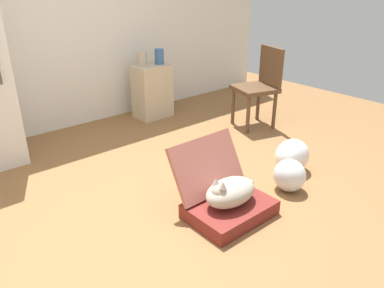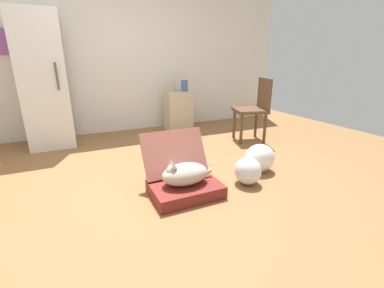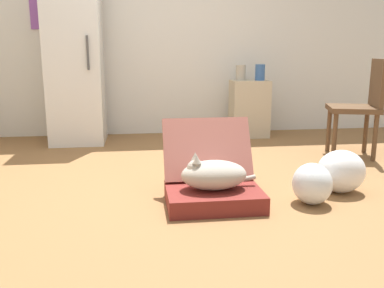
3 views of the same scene
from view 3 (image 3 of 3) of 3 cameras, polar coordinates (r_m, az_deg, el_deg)
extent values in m
plane|color=olive|center=(3.19, -0.64, -5.98)|extent=(7.68, 7.68, 0.00)
cube|color=silver|center=(5.28, -3.79, 15.65)|extent=(6.40, 0.12, 2.60)
cube|color=#9450AA|center=(5.30, -19.50, 16.54)|extent=(0.34, 0.02, 0.35)
cube|color=maroon|center=(2.81, 3.00, -7.30)|extent=(0.63, 0.47, 0.12)
cube|color=#B26356|center=(2.98, 2.15, -0.70)|extent=(0.63, 0.26, 0.43)
ellipsoid|color=#B2A899|center=(2.77, 3.04, -4.27)|extent=(0.44, 0.28, 0.19)
sphere|color=#B2A899|center=(2.73, 0.55, -3.49)|extent=(0.13, 0.13, 0.13)
cone|color=#B2A899|center=(2.68, 0.66, -2.08)|extent=(0.06, 0.06, 0.06)
cone|color=#B2A899|center=(2.75, 0.45, -1.72)|extent=(0.06, 0.06, 0.06)
cylinder|color=#B2A899|center=(2.86, 6.78, -4.91)|extent=(0.20, 0.03, 0.07)
ellipsoid|color=silver|center=(2.93, 16.20, -5.26)|extent=(0.27, 0.28, 0.28)
ellipsoid|color=white|center=(3.23, 19.81, -3.56)|extent=(0.36, 0.30, 0.32)
cube|color=silver|center=(4.85, -15.79, 10.91)|extent=(0.59, 0.60, 1.82)
cylinder|color=#4C4C4C|center=(4.51, -14.16, 12.07)|extent=(0.02, 0.02, 0.35)
cube|color=beige|center=(5.08, 7.87, 4.83)|extent=(0.44, 0.33, 0.68)
cylinder|color=#B7AD99|center=(5.04, 6.71, 9.72)|extent=(0.12, 0.12, 0.18)
cylinder|color=#38609E|center=(5.04, 9.34, 9.70)|extent=(0.12, 0.12, 0.19)
cylinder|color=brown|center=(4.52, 18.29, 1.85)|extent=(0.04, 0.04, 0.45)
cylinder|color=brown|center=(4.17, 19.02, 0.96)|extent=(0.04, 0.04, 0.45)
cylinder|color=brown|center=(4.59, 22.78, 1.67)|extent=(0.04, 0.04, 0.45)
cylinder|color=brown|center=(4.25, 23.86, 0.77)|extent=(0.04, 0.04, 0.45)
cube|color=brown|center=(4.34, 21.25, 4.55)|extent=(0.56, 0.56, 0.05)
cube|color=brown|center=(4.36, 24.16, 7.67)|extent=(0.16, 0.41, 0.45)
camera|label=1|loc=(1.74, -67.15, 28.54)|focal=35.09mm
camera|label=2|loc=(0.74, -41.65, 25.33)|focal=24.25mm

